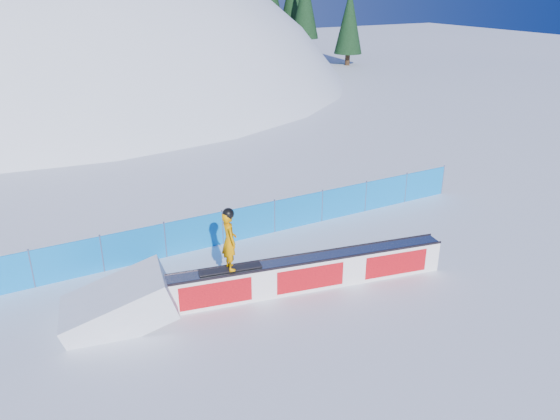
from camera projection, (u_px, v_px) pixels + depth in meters
ground at (255, 317)px, 14.63m from camera, size 160.00×160.00×0.00m
snow_hill at (77, 260)px, 55.63m from camera, size 64.00×64.00×64.00m
safety_fence at (195, 234)px, 18.04m from camera, size 22.05×0.05×1.30m
rail_box at (307, 273)px, 15.83m from camera, size 8.45×2.13×1.02m
snow_ramp at (121, 320)px, 14.51m from camera, size 3.25×2.36×1.85m
snowboarder at (229, 240)px, 14.63m from camera, size 1.77×0.65×1.82m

